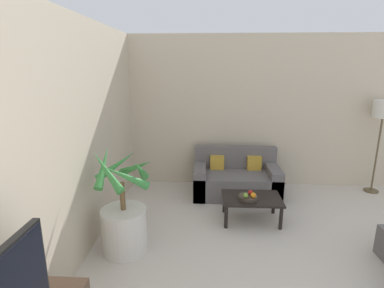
{
  "coord_description": "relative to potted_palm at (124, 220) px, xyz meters",
  "views": [
    {
      "loc": [
        -1.97,
        1.0,
        2.15
      ],
      "look_at": [
        -2.19,
        5.43,
        1.0
      ],
      "focal_mm": 28.0,
      "sensor_mm": 36.0,
      "label": 1
    }
  ],
  "objects": [
    {
      "name": "coffee_table",
      "position": [
        1.61,
        0.82,
        -0.1
      ],
      "size": [
        0.83,
        0.55,
        0.35
      ],
      "color": "black",
      "rests_on": "ground_plane"
    },
    {
      "name": "wall_back",
      "position": [
        2.93,
        2.26,
        0.95
      ],
      "size": [
        8.31,
        0.06,
        2.7
      ],
      "color": "beige",
      "rests_on": "ground_plane"
    },
    {
      "name": "wall_left",
      "position": [
        -0.46,
        -0.95,
        0.95
      ],
      "size": [
        0.06,
        7.96,
        2.7
      ],
      "color": "beige",
      "rests_on": "ground_plane"
    },
    {
      "name": "orange_fruit",
      "position": [
        1.61,
        0.7,
        0.03
      ],
      "size": [
        0.07,
        0.07,
        0.07
      ],
      "color": "orange",
      "rests_on": "fruit_bowl"
    },
    {
      "name": "apple_green",
      "position": [
        1.5,
        0.7,
        0.03
      ],
      "size": [
        0.07,
        0.07,
        0.07
      ],
      "color": "olive",
      "rests_on": "fruit_bowl"
    },
    {
      "name": "floor_lamp",
      "position": [
        3.89,
        1.96,
        0.98
      ],
      "size": [
        0.34,
        0.34,
        1.61
      ],
      "color": "brown",
      "rests_on": "ground_plane"
    },
    {
      "name": "fruit_bowl",
      "position": [
        1.54,
        0.76,
        -0.03
      ],
      "size": [
        0.26,
        0.26,
        0.05
      ],
      "color": "#42382D",
      "rests_on": "coffee_table"
    },
    {
      "name": "potted_palm",
      "position": [
        0.0,
        0.0,
        0.0
      ],
      "size": [
        0.74,
        0.75,
        1.28
      ],
      "color": "beige",
      "rests_on": "ground_plane"
    },
    {
      "name": "apple_red",
      "position": [
        1.58,
        0.8,
        0.03
      ],
      "size": [
        0.07,
        0.07,
        0.07
      ],
      "color": "red",
      "rests_on": "fruit_bowl"
    },
    {
      "name": "sofa_loveseat",
      "position": [
        1.47,
        1.74,
        -0.14
      ],
      "size": [
        1.44,
        0.79,
        0.78
      ],
      "color": "#605B5B",
      "rests_on": "ground_plane"
    }
  ]
}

